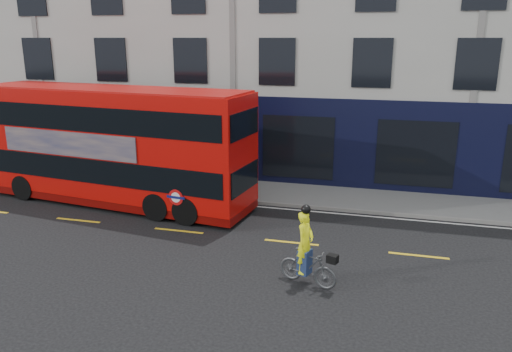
% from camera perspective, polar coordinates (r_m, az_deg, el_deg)
% --- Properties ---
extents(ground, '(120.00, 120.00, 0.00)m').
position_cam_1_polar(ground, '(16.45, -10.92, -8.04)').
color(ground, black).
rests_on(ground, ground).
extents(pavement, '(60.00, 3.00, 0.12)m').
position_cam_1_polar(pavement, '(22.08, -3.66, -1.46)').
color(pavement, slate).
rests_on(pavement, ground).
extents(kerb, '(60.00, 0.12, 0.13)m').
position_cam_1_polar(kerb, '(20.73, -4.98, -2.62)').
color(kerb, gray).
rests_on(kerb, ground).
extents(building_terrace, '(50.00, 10.07, 15.00)m').
position_cam_1_polar(building_terrace, '(27.32, 0.55, 17.61)').
color(building_terrace, beige).
rests_on(building_terrace, ground).
extents(road_edge_line, '(58.00, 0.10, 0.01)m').
position_cam_1_polar(road_edge_line, '(20.48, -5.26, -3.03)').
color(road_edge_line, silver).
rests_on(road_edge_line, ground).
extents(lane_dashes, '(58.00, 0.12, 0.01)m').
position_cam_1_polar(lane_dashes, '(17.70, -8.82, -6.20)').
color(lane_dashes, gold).
rests_on(lane_dashes, ground).
extents(bus, '(11.74, 4.06, 4.65)m').
position_cam_1_polar(bus, '(20.64, -15.98, 3.41)').
color(bus, red).
rests_on(bus, ground).
extents(cyclist, '(1.76, 0.98, 2.27)m').
position_cam_1_polar(cyclist, '(13.69, 5.83, -9.33)').
color(cyclist, '#4B4E51').
rests_on(cyclist, ground).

